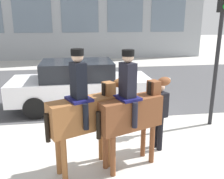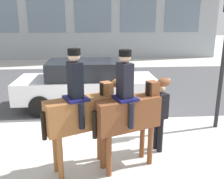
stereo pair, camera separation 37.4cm
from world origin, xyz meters
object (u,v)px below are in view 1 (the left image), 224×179
at_px(pedestrian_bystander, 159,111).
at_px(traffic_light, 220,34).
at_px(mounted_horse_lead, 84,111).
at_px(street_car_near_lane, 80,84).
at_px(mounted_horse_companion, 131,109).

distance_m(pedestrian_bystander, traffic_light, 2.88).
relative_size(mounted_horse_lead, street_car_near_lane, 0.52).
relative_size(pedestrian_bystander, traffic_light, 0.42).
height_order(mounted_horse_lead, street_car_near_lane, mounted_horse_lead).
distance_m(mounted_horse_lead, street_car_near_lane, 3.87).
height_order(mounted_horse_companion, pedestrian_bystander, mounted_horse_companion).
bearing_deg(mounted_horse_lead, pedestrian_bystander, -4.80).
distance_m(mounted_horse_lead, traffic_light, 4.38).
distance_m(mounted_horse_companion, pedestrian_bystander, 1.02).
xyz_separation_m(mounted_horse_lead, mounted_horse_companion, (0.95, 0.03, -0.03)).
bearing_deg(pedestrian_bystander, traffic_light, -169.60).
bearing_deg(pedestrian_bystander, mounted_horse_lead, -0.37).
height_order(mounted_horse_companion, traffic_light, traffic_light).
height_order(mounted_horse_lead, mounted_horse_companion, mounted_horse_lead).
bearing_deg(street_car_near_lane, mounted_horse_companion, -76.33).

